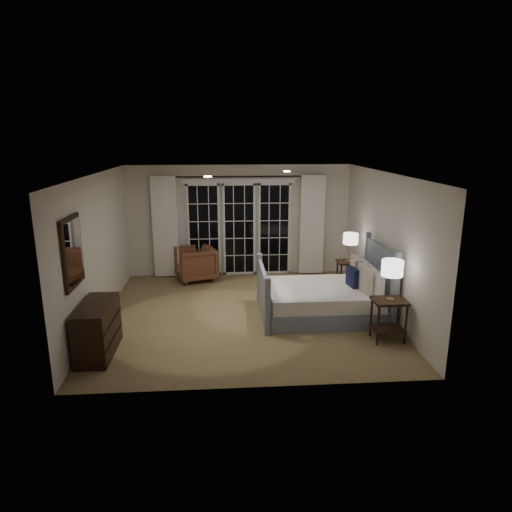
{
  "coord_description": "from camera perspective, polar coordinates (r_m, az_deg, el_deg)",
  "views": [
    {
      "loc": [
        -0.39,
        -7.69,
        3.11
      ],
      "look_at": [
        0.2,
        0.1,
        1.05
      ],
      "focal_mm": 32.0,
      "sensor_mm": 36.0,
      "label": 1
    }
  ],
  "objects": [
    {
      "name": "nightstand_left",
      "position": [
        7.41,
        16.26,
        -6.92
      ],
      "size": [
        0.52,
        0.41,
        0.67
      ],
      "color": "black",
      "rests_on": "floor"
    },
    {
      "name": "lamp_right",
      "position": [
        9.4,
        11.75,
        2.09
      ],
      "size": [
        0.3,
        0.3,
        0.58
      ],
      "color": "tan",
      "rests_on": "nightstand_right"
    },
    {
      "name": "mirror",
      "position": [
        6.82,
        -21.95,
        0.46
      ],
      "size": [
        0.05,
        0.85,
        1.0
      ],
      "color": "black",
      "rests_on": "wall_left"
    },
    {
      "name": "curtain_right",
      "position": [
        10.46,
        7.0,
        3.86
      ],
      "size": [
        0.55,
        0.1,
        2.25
      ],
      "primitive_type": "cube",
      "color": "white",
      "rests_on": "curtain_rod"
    },
    {
      "name": "wall_left",
      "position": [
        8.19,
        -19.16,
        0.82
      ],
      "size": [
        0.02,
        5.0,
        2.5
      ],
      "primitive_type": "cube",
      "color": "silver",
      "rests_on": "floor"
    },
    {
      "name": "dresser",
      "position": [
        7.11,
        -19.21,
        -8.64
      ],
      "size": [
        0.46,
        1.09,
        0.77
      ],
      "color": "black",
      "rests_on": "floor"
    },
    {
      "name": "wall_back",
      "position": [
        10.36,
        -2.12,
        4.43
      ],
      "size": [
        5.0,
        0.02,
        2.5
      ],
      "primitive_type": "cube",
      "color": "silver",
      "rests_on": "floor"
    },
    {
      "name": "french_doors",
      "position": [
        10.35,
        -2.11,
        3.52
      ],
      "size": [
        2.5,
        0.04,
        2.2
      ],
      "color": "black",
      "rests_on": "wall_back"
    },
    {
      "name": "curtain_left",
      "position": [
        10.33,
        -11.29,
        3.56
      ],
      "size": [
        0.55,
        0.1,
        2.25
      ],
      "primitive_type": "cube",
      "color": "white",
      "rests_on": "curtain_rod"
    },
    {
      "name": "armchair",
      "position": [
        10.18,
        -7.6,
        -0.95
      ],
      "size": [
        1.02,
        1.01,
        0.75
      ],
      "primitive_type": "imported",
      "rotation": [
        0.0,
        0.0,
        -1.26
      ],
      "color": "brown",
      "rests_on": "floor"
    },
    {
      "name": "downlight_a",
      "position": [
        8.4,
        3.88,
        10.51
      ],
      "size": [
        0.12,
        0.12,
        0.01
      ],
      "primitive_type": "cylinder",
      "color": "white",
      "rests_on": "ceiling"
    },
    {
      "name": "curtain_rod",
      "position": [
        10.13,
        -2.16,
        9.9
      ],
      "size": [
        3.5,
        0.03,
        0.03
      ],
      "primitive_type": "cylinder",
      "rotation": [
        0.0,
        1.57,
        0.0
      ],
      "color": "black",
      "rests_on": "wall_back"
    },
    {
      "name": "bed",
      "position": [
        8.24,
        8.64,
        -5.2
      ],
      "size": [
        2.14,
        1.53,
        1.24
      ],
      "color": "gray",
      "rests_on": "floor"
    },
    {
      "name": "floor",
      "position": [
        8.3,
        -1.35,
        -7.22
      ],
      "size": [
        5.0,
        5.0,
        0.0
      ],
      "primitive_type": "plane",
      "color": "olive",
      "rests_on": "ground"
    },
    {
      "name": "wall_front",
      "position": [
        5.53,
        -0.05,
        -4.88
      ],
      "size": [
        5.0,
        0.02,
        2.5
      ],
      "primitive_type": "cube",
      "color": "silver",
      "rests_on": "floor"
    },
    {
      "name": "wall_right",
      "position": [
        8.42,
        15.85,
        1.45
      ],
      "size": [
        0.02,
        5.0,
        2.5
      ],
      "primitive_type": "cube",
      "color": "silver",
      "rests_on": "floor"
    },
    {
      "name": "downlight_b",
      "position": [
        7.32,
        -6.06,
        9.84
      ],
      "size": [
        0.12,
        0.12,
        0.01
      ],
      "primitive_type": "cylinder",
      "color": "white",
      "rests_on": "ceiling"
    },
    {
      "name": "ceiling",
      "position": [
        7.72,
        -1.46,
        10.25
      ],
      "size": [
        5.0,
        5.0,
        0.0
      ],
      "primitive_type": "plane",
      "rotation": [
        3.14,
        0.0,
        0.0
      ],
      "color": "silver",
      "rests_on": "wall_back"
    },
    {
      "name": "lamp_left",
      "position": [
        7.18,
        16.68,
        -1.5
      ],
      "size": [
        0.33,
        0.33,
        0.63
      ],
      "color": "tan",
      "rests_on": "nightstand_left"
    },
    {
      "name": "nightstand_right",
      "position": [
        9.57,
        11.54,
        -1.88
      ],
      "size": [
        0.49,
        0.39,
        0.63
      ],
      "color": "black",
      "rests_on": "floor"
    }
  ]
}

